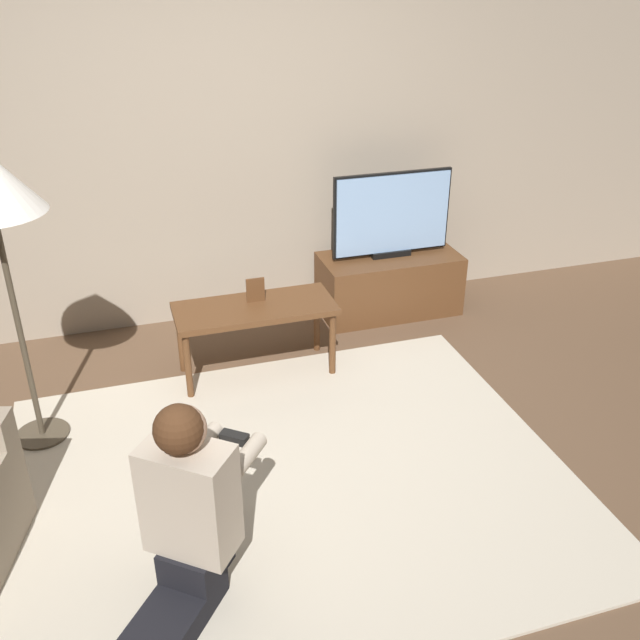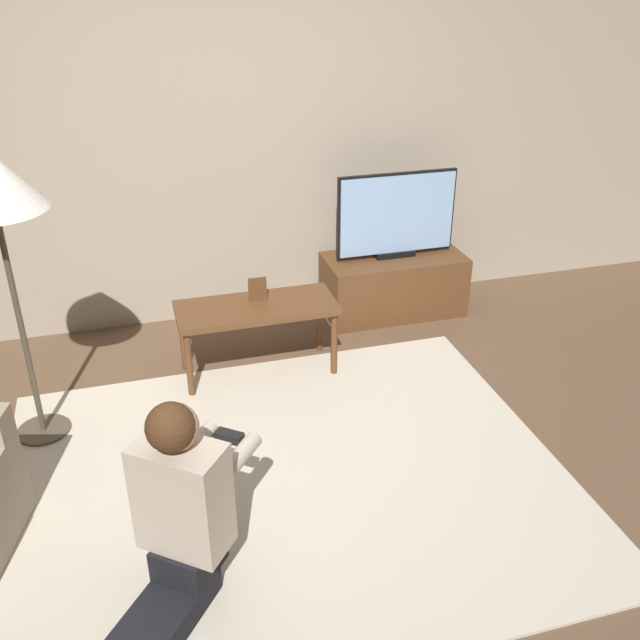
{
  "view_description": "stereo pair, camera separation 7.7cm",
  "coord_description": "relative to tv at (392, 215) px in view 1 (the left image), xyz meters",
  "views": [
    {
      "loc": [
        -0.68,
        -2.66,
        2.33
      ],
      "look_at": [
        0.31,
        0.53,
        0.59
      ],
      "focal_mm": 40.0,
      "sensor_mm": 36.0,
      "label": 1
    },
    {
      "loc": [
        -0.61,
        -2.68,
        2.33
      ],
      "look_at": [
        0.31,
        0.53,
        0.59
      ],
      "focal_mm": 40.0,
      "sensor_mm": 36.0,
      "label": 2
    }
  ],
  "objects": [
    {
      "name": "ground_plane",
      "position": [
        -1.16,
        -1.6,
        -0.73
      ],
      "size": [
        10.0,
        10.0,
        0.0
      ],
      "primitive_type": "plane",
      "color": "brown"
    },
    {
      "name": "wall_back",
      "position": [
        -1.16,
        0.33,
        0.57
      ],
      "size": [
        10.0,
        0.06,
        2.6
      ],
      "color": "tan",
      "rests_on": "ground_plane"
    },
    {
      "name": "rug",
      "position": [
        -1.16,
        -1.6,
        -0.72
      ],
      "size": [
        2.7,
        2.24,
        0.02
      ],
      "color": "beige",
      "rests_on": "ground_plane"
    },
    {
      "name": "tv_stand",
      "position": [
        0.0,
        -0.0,
        -0.51
      ],
      "size": [
        0.97,
        0.46,
        0.43
      ],
      "color": "brown",
      "rests_on": "ground_plane"
    },
    {
      "name": "tv",
      "position": [
        0.0,
        0.0,
        0.0
      ],
      "size": [
        0.84,
        0.08,
        0.59
      ],
      "color": "black",
      "rests_on": "tv_stand"
    },
    {
      "name": "coffee_table",
      "position": [
        -1.09,
        -0.56,
        -0.32
      ],
      "size": [
        0.95,
        0.4,
        0.46
      ],
      "color": "brown",
      "rests_on": "ground_plane"
    },
    {
      "name": "person_kneeling",
      "position": [
        -1.71,
        -2.17,
        -0.28
      ],
      "size": [
        0.71,
        0.81,
        0.91
      ],
      "rotation": [
        0.0,
        0.0,
        2.47
      ],
      "color": "black",
      "rests_on": "rug"
    },
    {
      "name": "picture_frame",
      "position": [
        -1.07,
        -0.5,
        -0.19
      ],
      "size": [
        0.11,
        0.01,
        0.15
      ],
      "color": "brown",
      "rests_on": "coffee_table"
    }
  ]
}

